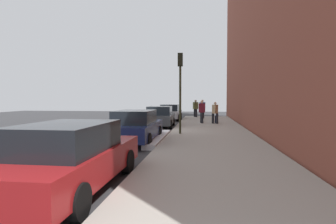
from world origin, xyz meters
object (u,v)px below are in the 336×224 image
object	(u,v)px
pedestrian_burgundy_coat	(202,111)
pedestrian_blue_coat	(202,109)
pedestrian_tan_coat	(215,112)
rolling_suitcase	(216,119)
parked_car_red	(71,157)
parked_car_navy	(136,126)
parked_car_charcoal	(160,117)
pedestrian_olive_coat	(196,108)
traffic_light_pole	(180,79)
parked_car_silver	(170,112)

from	to	relation	value
pedestrian_burgundy_coat	pedestrian_blue_coat	size ratio (longest dim) A/B	0.97
pedestrian_tan_coat	rolling_suitcase	xyz separation A→B (m)	(0.48, -0.12, -0.60)
parked_car_red	pedestrian_tan_coat	distance (m)	16.12
parked_car_navy	pedestrian_blue_coat	world-z (taller)	pedestrian_blue_coat
parked_car_charcoal	pedestrian_blue_coat	size ratio (longest dim) A/B	2.41
pedestrian_olive_coat	pedestrian_tan_coat	distance (m)	7.83
pedestrian_blue_coat	parked_car_navy	bearing A→B (deg)	167.82
parked_car_charcoal	traffic_light_pole	size ratio (longest dim) A/B	1.00
pedestrian_blue_coat	rolling_suitcase	distance (m)	5.14
parked_car_charcoal	parked_car_silver	size ratio (longest dim) A/B	0.99
parked_car_navy	parked_car_charcoal	distance (m)	7.02
pedestrian_tan_coat	traffic_light_pole	world-z (taller)	traffic_light_pole
rolling_suitcase	parked_car_silver	bearing A→B (deg)	43.47
parked_car_silver	parked_car_charcoal	bearing A→B (deg)	-179.94
parked_car_silver	pedestrian_blue_coat	world-z (taller)	pedestrian_blue_coat
parked_car_navy	pedestrian_blue_coat	bearing A→B (deg)	-12.18
pedestrian_burgundy_coat	pedestrian_tan_coat	bearing A→B (deg)	-111.95
rolling_suitcase	pedestrian_burgundy_coat	bearing A→B (deg)	93.85
parked_car_silver	pedestrian_burgundy_coat	size ratio (longest dim) A/B	2.51
parked_car_red	pedestrian_olive_coat	world-z (taller)	pedestrian_olive_coat
parked_car_red	traffic_light_pole	distance (m)	9.62
pedestrian_blue_coat	pedestrian_tan_coat	distance (m)	5.55
pedestrian_blue_coat	parked_car_silver	bearing A→B (deg)	101.97
pedestrian_olive_coat	parked_car_silver	bearing A→B (deg)	140.58
pedestrian_blue_coat	rolling_suitcase	bearing A→B (deg)	-167.76
parked_car_navy	parked_car_silver	world-z (taller)	same
parked_car_navy	rolling_suitcase	distance (m)	10.25
pedestrian_burgundy_coat	traffic_light_pole	bearing A→B (deg)	170.32
pedestrian_olive_coat	parked_car_red	bearing A→B (deg)	174.56
parked_car_red	parked_car_charcoal	bearing A→B (deg)	0.44
pedestrian_burgundy_coat	rolling_suitcase	xyz separation A→B (m)	(0.08, -1.13, -0.65)
parked_car_red	parked_car_silver	world-z (taller)	same
parked_car_red	traffic_light_pole	world-z (taller)	traffic_light_pole
pedestrian_burgundy_coat	pedestrian_olive_coat	size ratio (longest dim) A/B	0.99
parked_car_navy	parked_car_charcoal	world-z (taller)	same
parked_car_charcoal	pedestrian_blue_coat	xyz separation A→B (m)	(7.32, -3.03, 0.36)
parked_car_charcoal	rolling_suitcase	xyz separation A→B (m)	(2.34, -4.11, -0.32)
parked_car_silver	rolling_suitcase	bearing A→B (deg)	-136.53
pedestrian_burgundy_coat	pedestrian_tan_coat	distance (m)	1.09
parked_car_red	pedestrian_burgundy_coat	bearing A→B (deg)	-10.15
traffic_light_pole	parked_car_red	bearing A→B (deg)	169.51
pedestrian_olive_coat	pedestrian_burgundy_coat	bearing A→B (deg)	-174.85
pedestrian_burgundy_coat	rolling_suitcase	distance (m)	1.31
parked_car_charcoal	parked_car_red	bearing A→B (deg)	-179.56
parked_car_navy	pedestrian_burgundy_coat	size ratio (longest dim) A/B	2.67
parked_car_navy	rolling_suitcase	bearing A→B (deg)	-24.04
parked_car_red	pedestrian_burgundy_coat	size ratio (longest dim) A/B	2.73
parked_car_red	parked_car_silver	size ratio (longest dim) A/B	1.09
parked_car_charcoal	pedestrian_burgundy_coat	size ratio (longest dim) A/B	2.47
pedestrian_blue_coat	parked_car_red	bearing A→B (deg)	172.12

